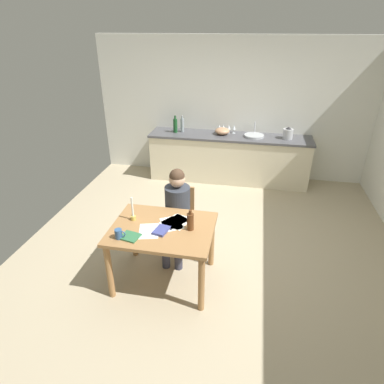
{
  "coord_description": "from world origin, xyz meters",
  "views": [
    {
      "loc": [
        0.44,
        -3.69,
        2.76
      ],
      "look_at": [
        -0.27,
        -0.06,
        0.85
      ],
      "focal_mm": 30.65,
      "sensor_mm": 36.0,
      "label": 1
    }
  ],
  "objects_px": {
    "wine_bottle_on_table": "(190,221)",
    "chair_at_table": "(179,216)",
    "wine_glass_near_sink": "(234,128)",
    "bottle_oil": "(175,125)",
    "wine_glass_by_kettle": "(229,127)",
    "book_cookery": "(130,237)",
    "wine_glass_back_left": "(223,127)",
    "stovetop_kettle": "(288,133)",
    "candlestick": "(133,214)",
    "coffee_mug": "(119,234)",
    "book_magazine": "(161,230)",
    "dining_table": "(163,236)",
    "person_seated": "(177,209)",
    "bottle_vinegar": "(182,125)",
    "mixing_bowl": "(222,131)",
    "sink_unit": "(254,136)",
    "wine_glass_back_right": "(219,127)"
  },
  "relations": [
    {
      "from": "wine_bottle_on_table",
      "to": "chair_at_table",
      "type": "bearing_deg",
      "value": 113.17
    },
    {
      "from": "wine_glass_near_sink",
      "to": "bottle_oil",
      "type": "bearing_deg",
      "value": -171.99
    },
    {
      "from": "wine_glass_near_sink",
      "to": "wine_glass_by_kettle",
      "type": "bearing_deg",
      "value": 180.0
    },
    {
      "from": "book_cookery",
      "to": "wine_glass_back_left",
      "type": "distance_m",
      "value": 3.46
    },
    {
      "from": "bottle_oil",
      "to": "stovetop_kettle",
      "type": "relative_size",
      "value": 1.45
    },
    {
      "from": "candlestick",
      "to": "wine_glass_by_kettle",
      "type": "relative_size",
      "value": 1.88
    },
    {
      "from": "chair_at_table",
      "to": "candlestick",
      "type": "bearing_deg",
      "value": -124.21
    },
    {
      "from": "book_cookery",
      "to": "stovetop_kettle",
      "type": "relative_size",
      "value": 0.89
    },
    {
      "from": "book_cookery",
      "to": "candlestick",
      "type": "bearing_deg",
      "value": 116.53
    },
    {
      "from": "coffee_mug",
      "to": "book_magazine",
      "type": "height_order",
      "value": "coffee_mug"
    },
    {
      "from": "dining_table",
      "to": "wine_glass_by_kettle",
      "type": "height_order",
      "value": "wine_glass_by_kettle"
    },
    {
      "from": "person_seated",
      "to": "wine_glass_back_left",
      "type": "bearing_deg",
      "value": 83.57
    },
    {
      "from": "coffee_mug",
      "to": "book_cookery",
      "type": "xyz_separation_m",
      "value": [
        0.11,
        0.04,
        -0.05
      ]
    },
    {
      "from": "candlestick",
      "to": "book_cookery",
      "type": "distance_m",
      "value": 0.36
    },
    {
      "from": "bottle_vinegar",
      "to": "mixing_bowl",
      "type": "height_order",
      "value": "bottle_vinegar"
    },
    {
      "from": "bottle_oil",
      "to": "wine_bottle_on_table",
      "type": "bearing_deg",
      "value": -73.44
    },
    {
      "from": "person_seated",
      "to": "sink_unit",
      "type": "height_order",
      "value": "person_seated"
    },
    {
      "from": "wine_glass_by_kettle",
      "to": "wine_glass_back_right",
      "type": "xyz_separation_m",
      "value": [
        -0.18,
        0.0,
        0.0
      ]
    },
    {
      "from": "chair_at_table",
      "to": "person_seated",
      "type": "height_order",
      "value": "person_seated"
    },
    {
      "from": "sink_unit",
      "to": "stovetop_kettle",
      "type": "bearing_deg",
      "value": -0.4
    },
    {
      "from": "chair_at_table",
      "to": "sink_unit",
      "type": "relative_size",
      "value": 2.4
    },
    {
      "from": "wine_glass_back_left",
      "to": "sink_unit",
      "type": "bearing_deg",
      "value": -13.96
    },
    {
      "from": "sink_unit",
      "to": "wine_glass_back_right",
      "type": "xyz_separation_m",
      "value": [
        -0.67,
        0.15,
        0.09
      ]
    },
    {
      "from": "dining_table",
      "to": "person_seated",
      "type": "height_order",
      "value": "person_seated"
    },
    {
      "from": "candlestick",
      "to": "bottle_vinegar",
      "type": "relative_size",
      "value": 0.92
    },
    {
      "from": "sink_unit",
      "to": "wine_glass_back_right",
      "type": "relative_size",
      "value": 2.34
    },
    {
      "from": "sink_unit",
      "to": "candlestick",
      "type": "bearing_deg",
      "value": -113.81
    },
    {
      "from": "candlestick",
      "to": "bottle_vinegar",
      "type": "bearing_deg",
      "value": 91.52
    },
    {
      "from": "dining_table",
      "to": "wine_glass_back_right",
      "type": "height_order",
      "value": "wine_glass_back_right"
    },
    {
      "from": "chair_at_table",
      "to": "candlestick",
      "type": "height_order",
      "value": "candlestick"
    },
    {
      "from": "bottle_oil",
      "to": "wine_glass_by_kettle",
      "type": "distance_m",
      "value": 1.01
    },
    {
      "from": "dining_table",
      "to": "bottle_vinegar",
      "type": "height_order",
      "value": "bottle_vinegar"
    },
    {
      "from": "bottle_vinegar",
      "to": "wine_glass_near_sink",
      "type": "relative_size",
      "value": 2.04
    },
    {
      "from": "wine_glass_near_sink",
      "to": "person_seated",
      "type": "bearing_deg",
      "value": -100.71
    },
    {
      "from": "wine_glass_near_sink",
      "to": "wine_glass_back_left",
      "type": "xyz_separation_m",
      "value": [
        -0.2,
        0.0,
        0.0
      ]
    },
    {
      "from": "person_seated",
      "to": "candlestick",
      "type": "xyz_separation_m",
      "value": [
        -0.4,
        -0.44,
        0.15
      ]
    },
    {
      "from": "dining_table",
      "to": "wine_glass_back_left",
      "type": "distance_m",
      "value": 3.19
    },
    {
      "from": "chair_at_table",
      "to": "wine_glass_near_sink",
      "type": "xyz_separation_m",
      "value": [
        0.5,
        2.47,
        0.53
      ]
    },
    {
      "from": "dining_table",
      "to": "bottle_oil",
      "type": "xyz_separation_m",
      "value": [
        -0.57,
        3.0,
        0.41
      ]
    },
    {
      "from": "candlestick",
      "to": "wine_glass_near_sink",
      "type": "relative_size",
      "value": 1.88
    },
    {
      "from": "sink_unit",
      "to": "mixing_bowl",
      "type": "height_order",
      "value": "sink_unit"
    },
    {
      "from": "sink_unit",
      "to": "wine_glass_back_left",
      "type": "bearing_deg",
      "value": 166.04
    },
    {
      "from": "coffee_mug",
      "to": "sink_unit",
      "type": "height_order",
      "value": "sink_unit"
    },
    {
      "from": "person_seated",
      "to": "bottle_vinegar",
      "type": "bearing_deg",
      "value": 100.83
    },
    {
      "from": "coffee_mug",
      "to": "book_cookery",
      "type": "bearing_deg",
      "value": 19.99
    },
    {
      "from": "book_magazine",
      "to": "bottle_vinegar",
      "type": "distance_m",
      "value": 3.19
    },
    {
      "from": "candlestick",
      "to": "wine_glass_near_sink",
      "type": "height_order",
      "value": "wine_glass_near_sink"
    },
    {
      "from": "wine_bottle_on_table",
      "to": "mixing_bowl",
      "type": "distance_m",
      "value": 3.02
    },
    {
      "from": "candlestick",
      "to": "wine_glass_back_left",
      "type": "height_order",
      "value": "wine_glass_back_left"
    },
    {
      "from": "person_seated",
      "to": "wine_glass_near_sink",
      "type": "bearing_deg",
      "value": 79.29
    }
  ]
}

